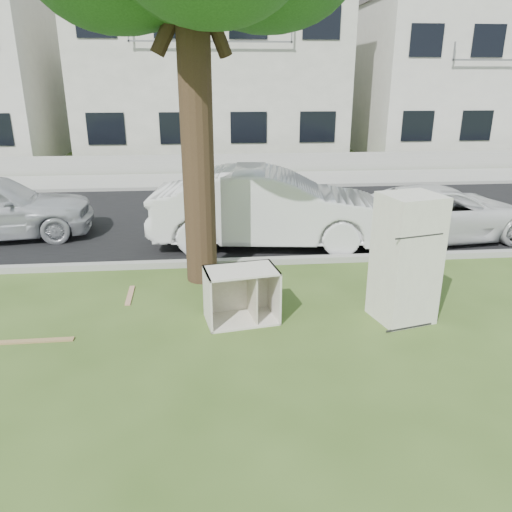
{
  "coord_description": "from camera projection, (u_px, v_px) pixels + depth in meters",
  "views": [
    {
      "loc": [
        -0.21,
        -6.63,
        3.43
      ],
      "look_at": [
        0.46,
        0.6,
        0.83
      ],
      "focal_mm": 35.0,
      "sensor_mm": 36.0,
      "label": 1
    }
  ],
  "objects": [
    {
      "name": "ground",
      "position": [
        229.0,
        323.0,
        7.39
      ],
      "size": [
        120.0,
        120.0,
        0.0
      ],
      "primitive_type": "plane",
      "color": "#344D1B"
    },
    {
      "name": "road",
      "position": [
        219.0,
        217.0,
        13.01
      ],
      "size": [
        120.0,
        7.0,
        0.01
      ],
      "primitive_type": "cube",
      "color": "black",
      "rests_on": "ground"
    },
    {
      "name": "kerb_near",
      "position": [
        223.0,
        265.0,
        9.68
      ],
      "size": [
        120.0,
        0.18,
        0.12
      ],
      "primitive_type": "cube",
      "color": "gray",
      "rests_on": "ground"
    },
    {
      "name": "kerb_far",
      "position": [
        217.0,
        189.0,
        16.34
      ],
      "size": [
        120.0,
        0.18,
        0.12
      ],
      "primitive_type": "cube",
      "color": "gray",
      "rests_on": "ground"
    },
    {
      "name": "sidewalk",
      "position": [
        216.0,
        180.0,
        17.7
      ],
      "size": [
        120.0,
        2.8,
        0.01
      ],
      "primitive_type": "cube",
      "color": "gray",
      "rests_on": "ground"
    },
    {
      "name": "low_wall",
      "position": [
        215.0,
        163.0,
        19.08
      ],
      "size": [
        120.0,
        0.15,
        0.7
      ],
      "primitive_type": "cube",
      "color": "gray",
      "rests_on": "ground"
    },
    {
      "name": "townhouse_center",
      "position": [
        211.0,
        71.0,
        22.54
      ],
      "size": [
        11.22,
        8.16,
        7.44
      ],
      "color": "beige",
      "rests_on": "ground"
    },
    {
      "name": "townhouse_right",
      "position": [
        464.0,
        78.0,
        23.69
      ],
      "size": [
        10.2,
        8.16,
        6.84
      ],
      "color": "beige",
      "rests_on": "ground"
    },
    {
      "name": "fridge",
      "position": [
        406.0,
        259.0,
        7.26
      ],
      "size": [
        0.93,
        0.89,
        1.9
      ],
      "primitive_type": "cube",
      "rotation": [
        0.0,
        0.0,
        0.24
      ],
      "color": "beige",
      "rests_on": "ground"
    },
    {
      "name": "cabinet",
      "position": [
        241.0,
        295.0,
        7.36
      ],
      "size": [
        1.14,
        0.81,
        0.81
      ],
      "primitive_type": "cube",
      "rotation": [
        0.0,
        0.0,
        0.17
      ],
      "color": "white",
      "rests_on": "ground"
    },
    {
      "name": "plank_a",
      "position": [
        29.0,
        341.0,
        6.86
      ],
      "size": [
        1.2,
        0.12,
        0.02
      ],
      "primitive_type": "cube",
      "rotation": [
        0.0,
        0.0,
        0.02
      ],
      "color": "olive",
      "rests_on": "ground"
    },
    {
      "name": "plank_c",
      "position": [
        130.0,
        295.0,
        8.32
      ],
      "size": [
        0.11,
        0.77,
        0.02
      ],
      "primitive_type": "cube",
      "rotation": [
        0.0,
        0.0,
        1.61
      ],
      "color": "tan",
      "rests_on": "ground"
    },
    {
      "name": "car_center",
      "position": [
        270.0,
        208.0,
        10.62
      ],
      "size": [
        5.19,
        2.34,
        1.65
      ],
      "primitive_type": "imported",
      "rotation": [
        0.0,
        0.0,
        1.45
      ],
      "color": "silver",
      "rests_on": "ground"
    },
    {
      "name": "car_right",
      "position": [
        442.0,
        213.0,
        11.14
      ],
      "size": [
        4.51,
        2.53,
        1.19
      ],
      "primitive_type": "imported",
      "rotation": [
        0.0,
        0.0,
        1.7
      ],
      "color": "silver",
      "rests_on": "ground"
    }
  ]
}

